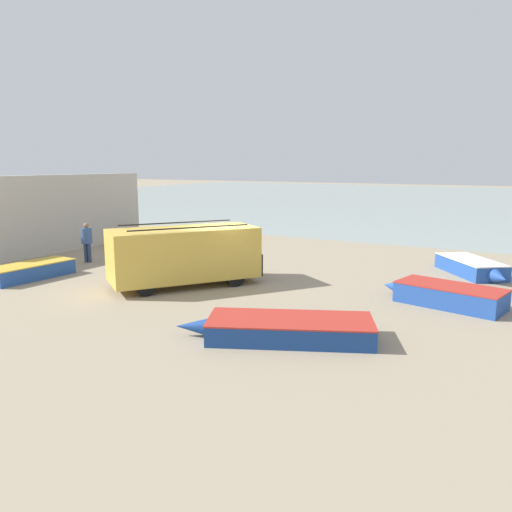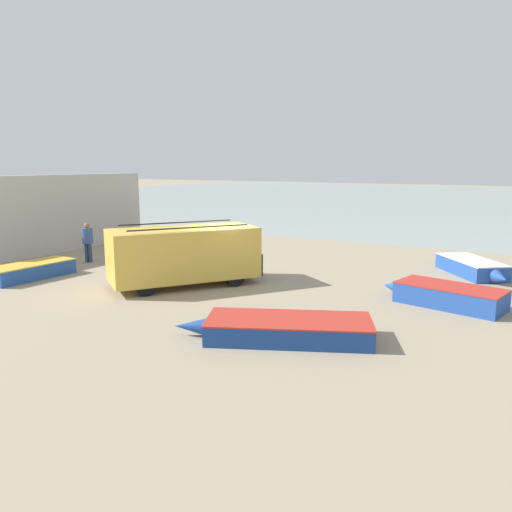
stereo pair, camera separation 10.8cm
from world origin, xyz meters
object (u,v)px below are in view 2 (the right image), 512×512
at_px(fishing_rowboat_0, 177,240).
at_px(fishing_rowboat_2, 28,271).
at_px(fishing_rowboat_4, 283,329).
at_px(fisherman_1, 123,242).
at_px(fishing_rowboat_3, 473,268).
at_px(fisherman_0, 88,239).
at_px(fishing_rowboat_1, 445,295).
at_px(parked_van, 185,254).

distance_m(fishing_rowboat_0, fishing_rowboat_2, 9.46).
height_order(fishing_rowboat_2, fishing_rowboat_4, fishing_rowboat_2).
distance_m(fishing_rowboat_0, fisherman_1, 5.28).
xyz_separation_m(fishing_rowboat_0, fishing_rowboat_2, (0.09, -9.46, 0.00)).
xyz_separation_m(fishing_rowboat_3, fisherman_0, (-15.80, -5.91, 0.78)).
height_order(fishing_rowboat_1, fishing_rowboat_4, fishing_rowboat_1).
bearing_deg(fishing_rowboat_0, fisherman_1, 36.05).
height_order(fishing_rowboat_4, fisherman_0, fisherman_0).
relative_size(parked_van, fishing_rowboat_2, 1.40).
xyz_separation_m(fishing_rowboat_0, fishing_rowboat_4, (12.00, -10.57, -0.02)).
xyz_separation_m(fishing_rowboat_2, fishing_rowboat_4, (11.91, -1.11, -0.03)).
bearing_deg(fishing_rowboat_2, parked_van, 113.25).
height_order(fishing_rowboat_1, fishing_rowboat_2, fishing_rowboat_1).
distance_m(fishing_rowboat_4, fisherman_0, 13.41).
xyz_separation_m(fishing_rowboat_2, fisherman_1, (0.89, 4.31, 0.68)).
distance_m(fishing_rowboat_3, fishing_rowboat_4, 11.14).
relative_size(fishing_rowboat_0, fishing_rowboat_4, 1.03).
relative_size(parked_van, fisherman_0, 3.10).
bearing_deg(fishing_rowboat_1, fishing_rowboat_2, 28.55).
distance_m(fishing_rowboat_0, fishing_rowboat_3, 15.28).
height_order(parked_van, fishing_rowboat_1, parked_van).
relative_size(fishing_rowboat_4, fisherman_1, 3.15).
relative_size(fishing_rowboat_0, fishing_rowboat_3, 1.40).
relative_size(fishing_rowboat_2, fisherman_1, 2.49).
bearing_deg(fishing_rowboat_2, fishing_rowboat_0, -177.08).
height_order(parked_van, fisherman_0, parked_van).
distance_m(fishing_rowboat_4, fisherman_1, 12.30).
relative_size(fishing_rowboat_2, fishing_rowboat_4, 0.79).
distance_m(fishing_rowboat_2, fisherman_1, 4.45).
distance_m(fishing_rowboat_3, fisherman_0, 16.89).
distance_m(fishing_rowboat_1, fisherman_1, 14.11).
bearing_deg(parked_van, fishing_rowboat_2, 146.12).
bearing_deg(fisherman_1, parked_van, 83.25).
height_order(fishing_rowboat_1, fishing_rowboat_3, fishing_rowboat_1).
distance_m(fishing_rowboat_0, fishing_rowboat_1, 15.93).
bearing_deg(parked_van, fishing_rowboat_0, 75.83).
bearing_deg(parked_van, fisherman_0, 114.05).
bearing_deg(fishing_rowboat_1, fishing_rowboat_4, 72.93).
height_order(fishing_rowboat_0, fishing_rowboat_3, fishing_rowboat_3).
bearing_deg(fisherman_0, fishing_rowboat_2, -6.34).
distance_m(fishing_rowboat_1, fishing_rowboat_3, 5.23).
bearing_deg(fishing_rowboat_4, fishing_rowboat_3, -131.43).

